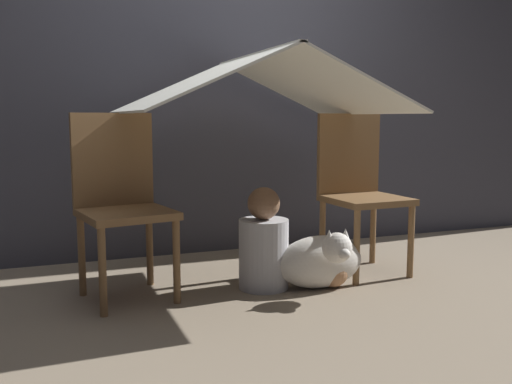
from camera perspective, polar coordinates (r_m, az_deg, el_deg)
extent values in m
plane|color=gray|center=(3.02, 0.76, -9.84)|extent=(8.80, 8.80, 0.00)
cube|color=#3D3D47|center=(3.83, -4.73, 12.70)|extent=(7.00, 0.05, 2.50)
cylinder|color=brown|center=(2.68, -15.10, -7.75)|extent=(0.04, 0.04, 0.41)
cylinder|color=brown|center=(2.80, -7.95, -6.93)|extent=(0.04, 0.04, 0.41)
cylinder|color=brown|center=(3.02, -17.04, -6.12)|extent=(0.04, 0.04, 0.41)
cylinder|color=brown|center=(3.13, -10.59, -5.46)|extent=(0.04, 0.04, 0.41)
cube|color=brown|center=(2.86, -12.80, -2.16)|extent=(0.49, 0.49, 0.04)
cube|color=brown|center=(3.01, -14.12, 3.17)|extent=(0.42, 0.11, 0.47)
cylinder|color=brown|center=(3.12, 10.03, -5.50)|extent=(0.04, 0.04, 0.41)
cylinder|color=brown|center=(3.33, 15.23, -4.82)|extent=(0.04, 0.04, 0.41)
cylinder|color=brown|center=(3.41, 6.65, -4.30)|extent=(0.04, 0.04, 0.41)
cylinder|color=brown|center=(3.61, 11.62, -3.77)|extent=(0.04, 0.04, 0.41)
cube|color=brown|center=(3.32, 10.98, -0.79)|extent=(0.44, 0.44, 0.04)
cube|color=brown|center=(3.46, 9.25, 3.82)|extent=(0.42, 0.05, 0.47)
cube|color=silver|center=(2.89, -6.40, 10.83)|extent=(0.68, 1.13, 0.31)
cube|color=silver|center=(3.13, 5.90, 10.58)|extent=(0.68, 1.13, 0.31)
cube|color=silver|center=(3.00, 0.00, 13.59)|extent=(0.04, 1.13, 0.01)
cylinder|color=#B2B2B7|center=(3.02, 0.77, -6.21)|extent=(0.26, 0.26, 0.37)
sphere|color=brown|center=(2.97, 0.78, -1.15)|extent=(0.17, 0.17, 0.17)
ellipsoid|color=silver|center=(3.06, 6.41, -6.94)|extent=(0.49, 0.22, 0.28)
sphere|color=silver|center=(2.87, 8.11, -5.54)|extent=(0.15, 0.15, 0.15)
ellipsoid|color=silver|center=(2.82, 8.78, -6.13)|extent=(0.06, 0.08, 0.05)
cone|color=silver|center=(2.84, 7.32, -4.43)|extent=(0.05, 0.05, 0.07)
cone|color=silver|center=(2.88, 8.93, -4.28)|extent=(0.05, 0.05, 0.07)
sphere|color=tan|center=(3.09, 7.62, -7.79)|extent=(0.18, 0.18, 0.18)
sphere|color=tan|center=(3.06, 7.67, -5.29)|extent=(0.11, 0.11, 0.11)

